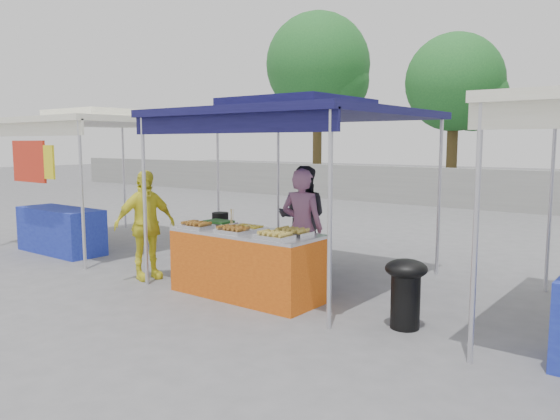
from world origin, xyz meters
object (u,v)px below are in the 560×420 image
Objects in this scene: cooking_pot at (220,217)px; wok_burner at (406,287)px; customer_person at (145,225)px; vendor_table at (247,264)px; vendor_woman at (302,228)px; helper_man at (303,217)px.

wok_burner is (2.95, -0.26, -0.47)m from cooking_pot.
cooking_pot is 1.11m from customer_person.
vendor_table is 2.14m from wok_burner.
cooking_pot is 1.18m from vendor_woman.
vendor_table is 1.23× the size of vendor_woman.
cooking_pot is 0.15× the size of customer_person.
wok_burner is 0.46× the size of vendor_woman.
helper_man reaches higher than cooking_pot.
vendor_woman reaches higher than vendor_table.
vendor_woman is 2.28m from customer_person.
helper_man is at bearing 101.78° from vendor_table.
helper_man is 1.02× the size of customer_person.
vendor_table is at bearing 74.14° from helper_man.
cooking_pot is (-0.81, 0.37, 0.49)m from vendor_table.
helper_man reaches higher than customer_person.
cooking_pot reaches higher than vendor_table.
vendor_table is 1.81m from customer_person.
wok_burner is 3.92m from customer_person.
customer_person is (-2.03, -1.04, -0.02)m from vendor_woman.
cooking_pot is at bearing -45.64° from customer_person.
wok_burner is at bearing -5.11° from cooking_pot.
vendor_table is 1.02m from cooking_pot.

